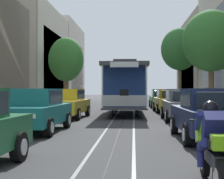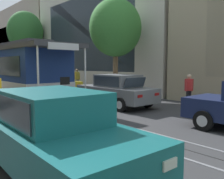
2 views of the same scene
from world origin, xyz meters
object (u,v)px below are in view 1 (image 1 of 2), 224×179
object	(u,v)px
motorcycle_with_rider	(212,147)
pedestrian_on_left_pavement	(205,97)
parked_car_yellow_mid_left	(67,103)
parked_car_teal_second_left	(36,110)
cable_car_trolley	(126,88)
street_tree_kerb_right_mid	(180,49)
parked_car_yellow_fourth_right	(169,100)
street_tree_kerb_left_second	(66,60)
parked_car_grey_mid_right	(183,105)
street_tree_kerb_right_second	(211,41)
parked_car_navy_second_right	(209,114)
parked_car_green_fifth_right	(161,98)

from	to	relation	value
motorcycle_with_rider	pedestrian_on_left_pavement	bearing A→B (deg)	78.63
parked_car_yellow_mid_left	parked_car_teal_second_left	bearing A→B (deg)	-89.70
cable_car_trolley	pedestrian_on_left_pavement	size ratio (longest dim) A/B	5.24
street_tree_kerb_right_mid	pedestrian_on_left_pavement	xyz separation A→B (m)	(0.70, -8.45, -4.46)
parked_car_yellow_fourth_right	street_tree_kerb_left_second	world-z (taller)	street_tree_kerb_left_second
parked_car_grey_mid_right	street_tree_kerb_right_mid	size ratio (longest dim) A/B	0.58
street_tree_kerb_right_second	parked_car_navy_second_right	bearing A→B (deg)	-102.98
street_tree_kerb_left_second	pedestrian_on_left_pavement	world-z (taller)	street_tree_kerb_left_second
street_tree_kerb_right_second	motorcycle_with_rider	bearing A→B (deg)	-102.52
parked_car_navy_second_right	pedestrian_on_left_pavement	xyz separation A→B (m)	(2.84, 14.32, 0.19)
parked_car_yellow_fourth_right	motorcycle_with_rider	xyz separation A→B (m)	(-1.20, -18.24, -0.15)
parked_car_teal_second_left	parked_car_grey_mid_right	size ratio (longest dim) A/B	1.01
parked_car_yellow_mid_left	street_tree_kerb_right_mid	bearing A→B (deg)	61.74
parked_car_grey_mid_right	street_tree_kerb_right_second	xyz separation A→B (m)	(1.88, 2.15, 3.46)
parked_car_navy_second_right	parked_car_green_fifth_right	size ratio (longest dim) A/B	1.00
parked_car_grey_mid_right	cable_car_trolley	world-z (taller)	cable_car_trolley
parked_car_navy_second_right	street_tree_kerb_left_second	bearing A→B (deg)	115.06
parked_car_yellow_fourth_right	motorcycle_with_rider	bearing A→B (deg)	-93.75
parked_car_yellow_fourth_right	motorcycle_with_rider	distance (m)	18.28
parked_car_yellow_fourth_right	pedestrian_on_left_pavement	world-z (taller)	pedestrian_on_left_pavement
parked_car_yellow_mid_left	parked_car_green_fifth_right	xyz separation A→B (m)	(5.97, 11.33, 0.00)
parked_car_navy_second_right	street_tree_kerb_left_second	world-z (taller)	street_tree_kerb_left_second
parked_car_navy_second_right	street_tree_kerb_left_second	xyz separation A→B (m)	(-7.80, 16.69, 3.14)
parked_car_yellow_mid_left	street_tree_kerb_right_second	xyz separation A→B (m)	(7.95, 1.01, 3.46)
street_tree_kerb_right_second	cable_car_trolley	distance (m)	6.10
parked_car_navy_second_right	street_tree_kerb_right_second	xyz separation A→B (m)	(2.02, 8.75, 3.46)
street_tree_kerb_left_second	cable_car_trolley	size ratio (longest dim) A/B	0.63
cable_car_trolley	motorcycle_with_rider	size ratio (longest dim) A/B	4.60
parked_car_yellow_mid_left	parked_car_grey_mid_right	world-z (taller)	same
parked_car_teal_second_left	street_tree_kerb_right_mid	world-z (taller)	street_tree_kerb_right_mid
parked_car_teal_second_left	parked_car_navy_second_right	bearing A→B (deg)	-15.37
cable_car_trolley	motorcycle_with_rider	distance (m)	16.75
parked_car_navy_second_right	cable_car_trolley	distance (m)	11.74
parked_car_yellow_fourth_right	street_tree_kerb_right_mid	distance (m)	11.03
parked_car_green_fifth_right	parked_car_navy_second_right	bearing A→B (deg)	-90.12
parked_car_green_fifth_right	street_tree_kerb_right_mid	bearing A→B (deg)	60.35
street_tree_kerb_left_second	cable_car_trolley	bearing A→B (deg)	-47.02
street_tree_kerb_left_second	street_tree_kerb_right_mid	xyz separation A→B (m)	(9.95, 6.08, 1.51)
parked_car_yellow_fourth_right	cable_car_trolley	size ratio (longest dim) A/B	0.48
street_tree_kerb_right_second	pedestrian_on_left_pavement	size ratio (longest dim) A/B	3.44
parked_car_teal_second_left	motorcycle_with_rider	world-z (taller)	parked_car_teal_second_left
parked_car_yellow_mid_left	street_tree_kerb_left_second	world-z (taller)	street_tree_kerb_left_second
parked_car_navy_second_right	parked_car_grey_mid_right	distance (m)	6.60
street_tree_kerb_right_mid	parked_car_navy_second_right	bearing A→B (deg)	-95.38
parked_car_yellow_mid_left	parked_car_navy_second_right	size ratio (longest dim) A/B	1.01
motorcycle_with_rider	pedestrian_on_left_pavement	xyz separation A→B (m)	(3.94, 19.59, 0.34)
parked_car_teal_second_left	cable_car_trolley	xyz separation A→B (m)	(3.06, 9.74, 0.86)
parked_car_green_fifth_right	street_tree_kerb_right_mid	world-z (taller)	street_tree_kerb_right_mid
parked_car_grey_mid_right	parked_car_yellow_fourth_right	size ratio (longest dim) A/B	0.99
street_tree_kerb_right_second	street_tree_kerb_right_mid	xyz separation A→B (m)	(0.13, 14.02, 1.19)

